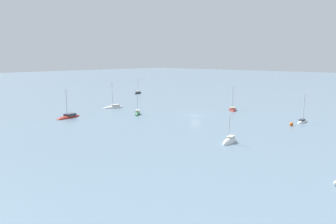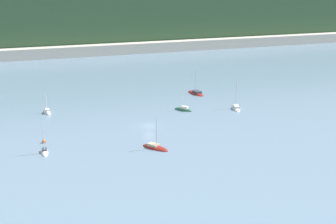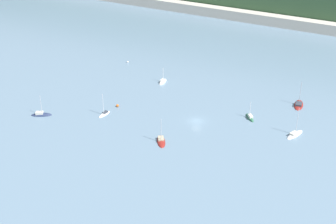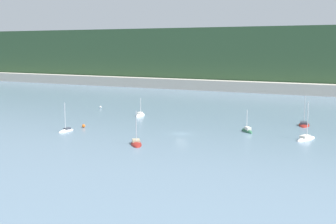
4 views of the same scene
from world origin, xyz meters
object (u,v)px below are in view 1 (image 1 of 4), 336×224
(sailboat_0, at_px, (114,108))
(sailboat_2, at_px, (69,117))
(sailboat_3, at_px, (138,93))
(sailboat_5, at_px, (233,110))
(mooring_buoy_0, at_px, (336,183))
(sailboat_6, at_px, (303,122))
(mooring_buoy_1, at_px, (291,124))
(sailboat_4, at_px, (138,114))
(sailboat_7, at_px, (230,142))

(sailboat_0, height_order, sailboat_2, sailboat_0)
(sailboat_3, bearing_deg, sailboat_5, -119.26)
(sailboat_3, height_order, mooring_buoy_0, sailboat_3)
(sailboat_0, relative_size, mooring_buoy_0, 13.19)
(sailboat_6, bearing_deg, mooring_buoy_0, -153.41)
(mooring_buoy_1, bearing_deg, mooring_buoy_0, 119.26)
(mooring_buoy_0, relative_size, mooring_buoy_1, 0.82)
(sailboat_6, xyz_separation_m, mooring_buoy_1, (0.41, 6.20, 0.32))
(sailboat_0, distance_m, sailboat_4, 14.75)
(sailboat_5, bearing_deg, sailboat_4, 111.67)
(sailboat_0, xyz_separation_m, sailboat_6, (-53.13, -16.29, -0.01))
(sailboat_3, bearing_deg, sailboat_4, -149.78)
(sailboat_2, xyz_separation_m, sailboat_6, (-48.89, -35.10, -0.00))
(sailboat_2, height_order, sailboat_3, sailboat_2)
(mooring_buoy_1, bearing_deg, sailboat_5, -26.80)
(mooring_buoy_1, bearing_deg, sailboat_0, 10.83)
(sailboat_0, distance_m, mooring_buoy_0, 74.35)
(sailboat_3, bearing_deg, sailboat_2, -167.40)
(sailboat_6, bearing_deg, mooring_buoy_1, 178.15)
(sailboat_7, bearing_deg, sailboat_3, -127.92)
(sailboat_2, bearing_deg, sailboat_6, 114.35)
(sailboat_5, distance_m, mooring_buoy_0, 59.68)
(sailboat_2, relative_size, mooring_buoy_1, 9.92)
(sailboat_7, xyz_separation_m, mooring_buoy_0, (-20.94, 9.36, 0.25))
(sailboat_2, relative_size, sailboat_6, 1.10)
(mooring_buoy_0, bearing_deg, sailboat_6, -65.30)
(sailboat_2, bearing_deg, sailboat_3, -162.34)
(sailboat_0, distance_m, sailboat_6, 55.57)
(sailboat_2, height_order, mooring_buoy_1, sailboat_2)
(sailboat_0, xyz_separation_m, sailboat_5, (-30.33, -21.40, -0.02))
(sailboat_6, bearing_deg, sailboat_7, 175.73)
(sailboat_3, bearing_deg, mooring_buoy_1, -123.52)
(sailboat_2, bearing_deg, mooring_buoy_1, 109.47)
(sailboat_3, distance_m, mooring_buoy_0, 111.31)
(sailboat_4, relative_size, sailboat_7, 0.97)
(sailboat_2, xyz_separation_m, sailboat_7, (-45.72, -5.80, -0.02))
(mooring_buoy_0, bearing_deg, sailboat_0, -17.51)
(sailboat_3, height_order, sailboat_6, sailboat_6)
(sailboat_0, height_order, sailboat_3, sailboat_0)
(sailboat_6, height_order, mooring_buoy_0, sailboat_6)
(sailboat_0, height_order, sailboat_7, sailboat_0)
(sailboat_4, height_order, sailboat_6, sailboat_6)
(mooring_buoy_0, distance_m, mooring_buoy_1, 37.20)
(sailboat_4, height_order, sailboat_5, sailboat_5)
(sailboat_2, height_order, sailboat_5, sailboat_2)
(sailboat_5, bearing_deg, mooring_buoy_0, -172.58)
(sailboat_2, xyz_separation_m, sailboat_4, (-10.15, -15.59, 0.00))
(sailboat_2, relative_size, sailboat_3, 1.11)
(mooring_buoy_0, bearing_deg, mooring_buoy_1, -60.74)
(sailboat_0, distance_m, mooring_buoy_1, 53.68)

